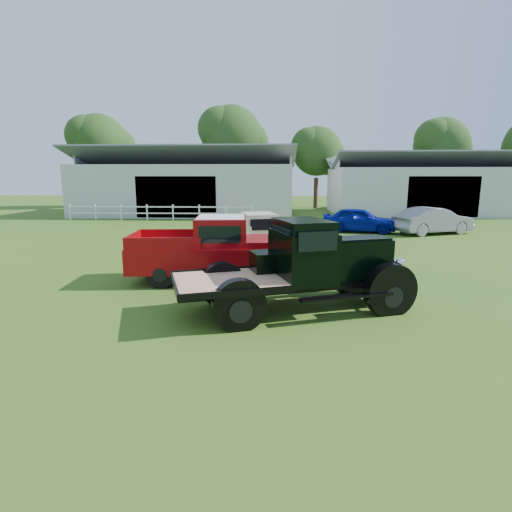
# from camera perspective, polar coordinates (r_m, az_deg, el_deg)

# --- Properties ---
(ground) EXTENTS (120.00, 120.00, 0.00)m
(ground) POSITION_cam_1_polar(r_m,az_deg,el_deg) (10.47, -1.42, -6.92)
(ground) COLOR #34611E
(shed_left) EXTENTS (18.80, 10.20, 5.60)m
(shed_left) POSITION_cam_1_polar(r_m,az_deg,el_deg) (36.75, -9.55, 10.39)
(shed_left) COLOR silver
(shed_left) RESTS_ON ground
(shed_right) EXTENTS (16.80, 9.20, 5.20)m
(shed_right) POSITION_cam_1_polar(r_m,az_deg,el_deg) (39.24, 22.84, 9.43)
(shed_right) COLOR silver
(shed_right) RESTS_ON ground
(fence_rail) EXTENTS (14.20, 0.16, 1.20)m
(fence_rail) POSITION_cam_1_polar(r_m,az_deg,el_deg) (31.29, -13.55, 6.07)
(fence_rail) COLOR white
(fence_rail) RESTS_ON ground
(tree_a) EXTENTS (6.30, 6.30, 10.50)m
(tree_a) POSITION_cam_1_polar(r_m,az_deg,el_deg) (46.88, -21.37, 12.95)
(tree_a) COLOR #274018
(tree_a) RESTS_ON ground
(tree_b) EXTENTS (6.90, 6.90, 11.50)m
(tree_b) POSITION_cam_1_polar(r_m,az_deg,el_deg) (44.25, -3.50, 14.47)
(tree_b) COLOR #274018
(tree_b) RESTS_ON ground
(tree_c) EXTENTS (5.40, 5.40, 9.00)m
(tree_c) POSITION_cam_1_polar(r_m,az_deg,el_deg) (43.15, 8.64, 12.79)
(tree_c) COLOR #274018
(tree_c) RESTS_ON ground
(tree_d) EXTENTS (6.00, 6.00, 10.00)m
(tree_d) POSITION_cam_1_polar(r_m,az_deg,el_deg) (47.23, 24.81, 12.37)
(tree_d) COLOR #274018
(tree_d) RESTS_ON ground
(vintage_flatbed) EXTENTS (6.12, 3.96, 2.26)m
(vintage_flatbed) POSITION_cam_1_polar(r_m,az_deg,el_deg) (9.82, 5.98, -1.39)
(vintage_flatbed) COLOR black
(vintage_flatbed) RESTS_ON ground
(red_pickup) EXTENTS (5.82, 2.64, 2.06)m
(red_pickup) POSITION_cam_1_polar(r_m,az_deg,el_deg) (12.74, -5.44, 1.10)
(red_pickup) COLOR #94070D
(red_pickup) RESTS_ON ground
(white_pickup) EXTENTS (5.11, 3.03, 1.76)m
(white_pickup) POSITION_cam_1_polar(r_m,az_deg,el_deg) (16.56, 0.06, 2.98)
(white_pickup) COLOR beige
(white_pickup) RESTS_ON ground
(misc_car_blue) EXTENTS (4.62, 2.78, 1.47)m
(misc_car_blue) POSITION_cam_1_polar(r_m,az_deg,el_deg) (24.73, 14.56, 5.04)
(misc_car_blue) COLOR #05138C
(misc_car_blue) RESTS_ON ground
(misc_car_grey) EXTENTS (4.95, 3.28, 1.54)m
(misc_car_grey) POSITION_cam_1_polar(r_m,az_deg,el_deg) (25.25, 23.96, 4.63)
(misc_car_grey) COLOR gray
(misc_car_grey) RESTS_ON ground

